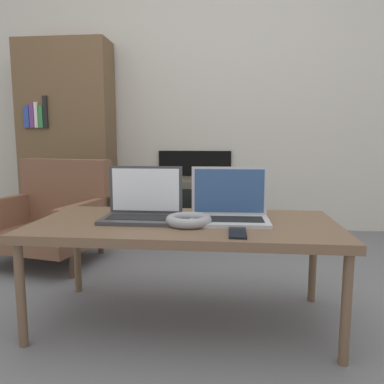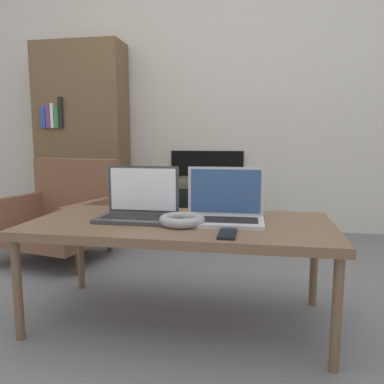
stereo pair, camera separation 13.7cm
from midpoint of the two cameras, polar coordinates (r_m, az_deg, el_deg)
The scene contains 10 objects.
ground_plane at distance 1.52m, azimuth -1.30°, elevation -23.54°, with size 14.00×14.00×0.00m, color slate.
wall_back at distance 3.40m, azimuth 5.82°, elevation 16.34°, with size 7.00×0.08×2.60m.
table at distance 1.61m, azimuth 0.57°, elevation -5.68°, with size 1.28×0.61×0.45m.
laptop_left at distance 1.66m, azimuth -5.72°, elevation -2.27°, with size 0.33×0.21×0.23m.
laptop_right at distance 1.60m, azimuth 7.41°, elevation -2.68°, with size 0.34×0.22×0.23m.
headphones at distance 1.53m, azimuth 1.05°, elevation -4.30°, with size 0.19×0.19×0.04m.
phone at distance 1.39m, azimuth 8.25°, elevation -6.34°, with size 0.06×0.15×0.01m.
tv at distance 3.12m, azimuth 2.86°, elevation -2.31°, with size 0.46×0.51×0.47m.
armchair at distance 2.67m, azimuth -17.63°, elevation -2.99°, with size 0.78×0.71×0.66m.
bookshelf at distance 3.48m, azimuth -15.28°, elevation 8.00°, with size 0.78×0.32×1.62m.
Camera 2 is at (0.32, -1.26, 0.79)m, focal length 35.00 mm.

